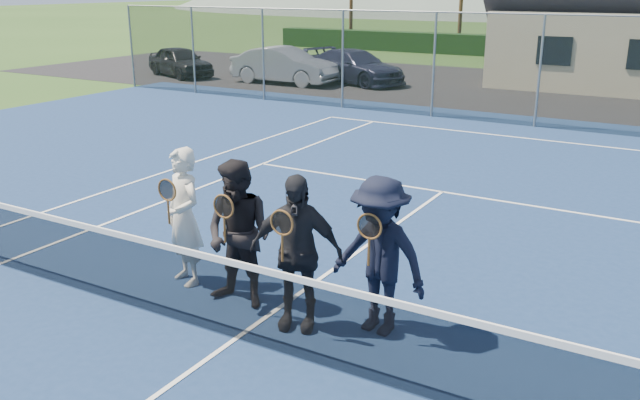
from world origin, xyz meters
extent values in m
plane|color=#2B4C1B|center=(0.00, 20.00, 0.00)|extent=(220.00, 220.00, 0.00)
cube|color=navy|center=(0.00, 0.00, 0.01)|extent=(30.00, 30.00, 0.02)
cube|color=black|center=(-4.00, 20.00, 0.01)|extent=(40.00, 12.00, 0.01)
cube|color=black|center=(0.00, 32.00, 0.55)|extent=(40.00, 1.20, 1.10)
imported|color=black|center=(-15.60, 16.80, 0.63)|extent=(3.99, 2.73, 1.26)
imported|color=#94979C|center=(-10.57, 17.18, 0.71)|extent=(4.29, 1.50, 1.41)
imported|color=#1B1D36|center=(-8.25, 18.66, 0.65)|extent=(4.84, 3.15, 1.30)
cube|color=white|center=(0.00, 11.88, 0.03)|extent=(10.97, 0.06, 0.01)
cube|color=white|center=(0.00, 6.40, 0.03)|extent=(8.23, 0.06, 0.01)
cube|color=white|center=(0.00, 0.00, 0.03)|extent=(0.06, 12.80, 0.01)
cube|color=black|center=(0.00, 0.00, 0.48)|extent=(11.60, 0.02, 0.88)
cube|color=white|center=(0.00, 0.00, 0.93)|extent=(11.60, 0.03, 0.07)
cylinder|color=slate|center=(-15.00, 13.50, 1.50)|extent=(0.07, 0.07, 3.00)
cylinder|color=slate|center=(-12.00, 13.50, 1.50)|extent=(0.07, 0.07, 3.00)
cylinder|color=slate|center=(-9.00, 13.50, 1.50)|extent=(0.07, 0.07, 3.00)
cylinder|color=slate|center=(-6.00, 13.50, 1.50)|extent=(0.07, 0.07, 3.00)
cylinder|color=slate|center=(-3.00, 13.50, 1.50)|extent=(0.07, 0.07, 3.00)
cylinder|color=slate|center=(0.00, 13.50, 1.50)|extent=(0.07, 0.07, 3.00)
cube|color=black|center=(0.00, 13.50, 1.50)|extent=(30.00, 0.03, 3.00)
cylinder|color=slate|center=(0.00, 13.50, 3.00)|extent=(30.00, 0.04, 0.04)
cube|color=black|center=(-1.00, 19.98, 1.50)|extent=(1.20, 0.06, 1.00)
cylinder|color=#382214|center=(-16.00, 33.00, 1.93)|extent=(0.22, 0.22, 3.85)
cylinder|color=#3C2715|center=(-9.00, 33.00, 1.93)|extent=(0.22, 0.22, 3.85)
imported|color=silver|center=(-1.46, 0.90, 0.92)|extent=(0.77, 0.64, 1.80)
torus|color=brown|center=(-1.46, 0.63, 1.35)|extent=(0.29, 0.02, 0.29)
cylinder|color=black|center=(-1.46, 0.63, 1.35)|extent=(0.25, 0.00, 0.25)
cylinder|color=brown|center=(-1.46, 0.63, 1.07)|extent=(0.03, 0.03, 0.32)
imported|color=black|center=(-0.47, 0.74, 0.92)|extent=(0.89, 0.70, 1.80)
torus|color=brown|center=(-0.47, 0.47, 1.35)|extent=(0.29, 0.02, 0.29)
cylinder|color=black|center=(-0.47, 0.47, 1.35)|extent=(0.25, 0.00, 0.25)
cylinder|color=brown|center=(-0.47, 0.47, 1.07)|extent=(0.03, 0.03, 0.32)
imported|color=black|center=(0.41, 0.61, 0.92)|extent=(1.14, 0.75, 1.80)
torus|color=brown|center=(0.41, 0.34, 1.35)|extent=(0.29, 0.02, 0.29)
cylinder|color=black|center=(0.41, 0.34, 1.35)|extent=(0.25, 0.00, 0.25)
cylinder|color=brown|center=(0.41, 0.34, 1.07)|extent=(0.03, 0.03, 0.32)
imported|color=black|center=(1.25, 0.98, 0.92)|extent=(1.24, 0.81, 1.80)
torus|color=brown|center=(1.25, 0.71, 1.35)|extent=(0.29, 0.02, 0.29)
cylinder|color=black|center=(1.25, 0.71, 1.35)|extent=(0.25, 0.00, 0.25)
cylinder|color=brown|center=(1.25, 0.71, 1.07)|extent=(0.03, 0.03, 0.32)
camera|label=1|loc=(4.15, -5.26, 3.75)|focal=38.00mm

